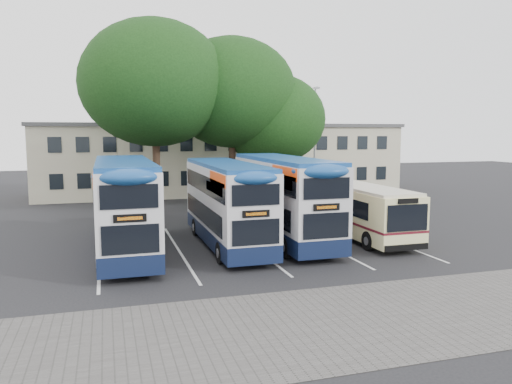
{
  "coord_description": "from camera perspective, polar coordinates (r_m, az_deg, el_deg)",
  "views": [
    {
      "loc": [
        -10.37,
        -17.61,
        5.46
      ],
      "look_at": [
        -3.53,
        5.0,
        2.62
      ],
      "focal_mm": 35.0,
      "sensor_mm": 36.0,
      "label": 1
    }
  ],
  "objects": [
    {
      "name": "tree_mid",
      "position": [
        36.1,
        -2.77,
        11.25
      ],
      "size": [
        9.18,
        9.18,
        12.14
      ],
      "color": "black",
      "rests_on": "ground"
    },
    {
      "name": "tree_right",
      "position": [
        37.11,
        1.87,
        8.29
      ],
      "size": [
        7.83,
        7.83,
        9.73
      ],
      "color": "black",
      "rests_on": "ground"
    },
    {
      "name": "depot_building",
      "position": [
        45.85,
        -3.75,
        3.97
      ],
      "size": [
        32.4,
        8.4,
        6.2
      ],
      "color": "#B9AF95",
      "rests_on": "ground"
    },
    {
      "name": "paving_strip",
      "position": [
        16.09,
        16.16,
        -13.24
      ],
      "size": [
        40.0,
        6.0,
        0.01
      ],
      "primitive_type": "cube",
      "color": "#595654",
      "rests_on": "ground"
    },
    {
      "name": "tree_left",
      "position": [
        34.45,
        -11.52,
        12.08
      ],
      "size": [
        9.86,
        9.86,
        12.88
      ],
      "color": "black",
      "rests_on": "ground"
    },
    {
      "name": "bus_dd_right",
      "position": [
        25.06,
        3.16,
        -0.34
      ],
      "size": [
        2.45,
        10.11,
        4.21
      ],
      "color": "#0F1937",
      "rests_on": "ground"
    },
    {
      "name": "bus_dd_mid",
      "position": [
        23.91,
        -3.37,
        -0.96
      ],
      "size": [
        2.34,
        9.64,
        4.01
      ],
      "color": "#0F1937",
      "rests_on": "ground"
    },
    {
      "name": "bay_lines",
      "position": [
        24.18,
        -0.51,
        -6.17
      ],
      "size": [
        14.12,
        11.0,
        0.01
      ],
      "color": "silver",
      "rests_on": "ground"
    },
    {
      "name": "bus_dd_left",
      "position": [
        23.2,
        -14.8,
        -1.14
      ],
      "size": [
        2.45,
        10.11,
        4.21
      ],
      "color": "#0F1937",
      "rests_on": "ground"
    },
    {
      "name": "lamp_post",
      "position": [
        40.99,
        6.74,
        6.3
      ],
      "size": [
        0.25,
        1.05,
        9.06
      ],
      "color": "gray",
      "rests_on": "ground"
    },
    {
      "name": "bus_single",
      "position": [
        26.77,
        11.39,
        -1.68
      ],
      "size": [
        2.33,
        9.16,
        2.73
      ],
      "color": "#F1E8A0",
      "rests_on": "ground"
    },
    {
      "name": "ground",
      "position": [
        21.16,
        13.33,
        -8.28
      ],
      "size": [
        120.0,
        120.0,
        0.0
      ],
      "primitive_type": "plane",
      "color": "black",
      "rests_on": "ground"
    }
  ]
}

